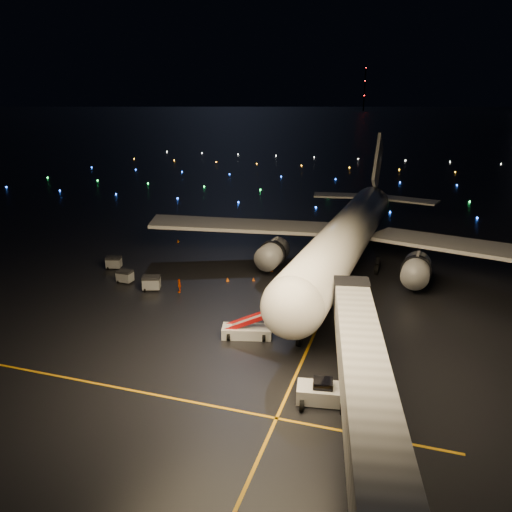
# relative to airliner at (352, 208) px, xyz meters

# --- Properties ---
(ground) EXTENTS (2000.00, 2000.00, 0.00)m
(ground) POSITION_rel_airliner_xyz_m (-12.51, 273.36, -8.25)
(ground) COLOR black
(ground) RESTS_ON ground
(lane_centre) EXTENTS (0.25, 80.00, 0.02)m
(lane_centre) POSITION_rel_airliner_xyz_m (-0.51, -11.64, -8.24)
(lane_centre) COLOR orange
(lane_centre) RESTS_ON ground
(lane_cross) EXTENTS (60.00, 0.25, 0.02)m
(lane_cross) POSITION_rel_airliner_xyz_m (-17.51, -36.64, -8.24)
(lane_cross) COLOR orange
(lane_cross) RESTS_ON ground
(airliner) EXTENTS (61.25, 58.50, 16.50)m
(airliner) POSITION_rel_airliner_xyz_m (0.00, 0.00, 0.00)
(airliner) COLOR silver
(airliner) RESTS_ON ground
(pushback_tug) EXTENTS (4.23, 2.67, 1.88)m
(pushback_tug) POSITION_rel_airliner_xyz_m (2.31, -33.49, -7.31)
(pushback_tug) COLOR silver
(pushback_tug) RESTS_ON ground
(belt_loader) EXTENTS (7.35, 3.63, 3.44)m
(belt_loader) POSITION_rel_airliner_xyz_m (-6.76, -24.89, -6.53)
(belt_loader) COLOR silver
(belt_loader) RESTS_ON ground
(crew_c) EXTENTS (0.83, 1.08, 1.71)m
(crew_c) POSITION_rel_airliner_xyz_m (-18.24, -16.31, -7.39)
(crew_c) COLOR #EF4D03
(crew_c) RESTS_ON ground
(safety_cone_0) EXTENTS (0.46, 0.46, 0.51)m
(safety_cone_0) POSITION_rel_airliner_xyz_m (-14.03, -11.03, -7.99)
(safety_cone_0) COLOR orange
(safety_cone_0) RESTS_ON ground
(safety_cone_1) EXTENTS (0.45, 0.45, 0.47)m
(safety_cone_1) POSITION_rel_airliner_xyz_m (-9.65, -5.79, -8.01)
(safety_cone_1) COLOR orange
(safety_cone_1) RESTS_ON ground
(safety_cone_2) EXTENTS (0.48, 0.48, 0.45)m
(safety_cone_2) POSITION_rel_airliner_xyz_m (-10.91, -9.86, -8.02)
(safety_cone_2) COLOR orange
(safety_cone_2) RESTS_ON ground
(safety_cone_3) EXTENTS (0.48, 0.48, 0.52)m
(safety_cone_3) POSITION_rel_airliner_xyz_m (-27.94, 3.16, -7.99)
(safety_cone_3) COLOR orange
(safety_cone_3) RESTS_ON ground
(radio_mast) EXTENTS (1.80, 1.80, 64.00)m
(radio_mast) POSITION_rel_airliner_xyz_m (-72.51, 713.36, 23.75)
(radio_mast) COLOR black
(radio_mast) RESTS_ON ground
(taxiway_lights) EXTENTS (164.00, 92.00, 0.36)m
(taxiway_lights) POSITION_rel_airliner_xyz_m (-12.51, 79.36, -8.07)
(taxiway_lights) COLOR black
(taxiway_lights) RESTS_ON ground
(baggage_cart_0) EXTENTS (2.43, 2.05, 1.76)m
(baggage_cart_0) POSITION_rel_airliner_xyz_m (-21.83, -16.62, -7.37)
(baggage_cart_0) COLOR gray
(baggage_cart_0) RESTS_ON ground
(baggage_cart_1) EXTENTS (2.23, 1.83, 1.65)m
(baggage_cart_1) POSITION_rel_airliner_xyz_m (-30.68, -11.07, -7.43)
(baggage_cart_1) COLOR gray
(baggage_cart_1) RESTS_ON ground
(baggage_cart_2) EXTENTS (1.93, 1.39, 1.60)m
(baggage_cart_2) POSITION_rel_airliner_xyz_m (-26.31, -15.35, -7.45)
(baggage_cart_2) COLOR gray
(baggage_cart_2) RESTS_ON ground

